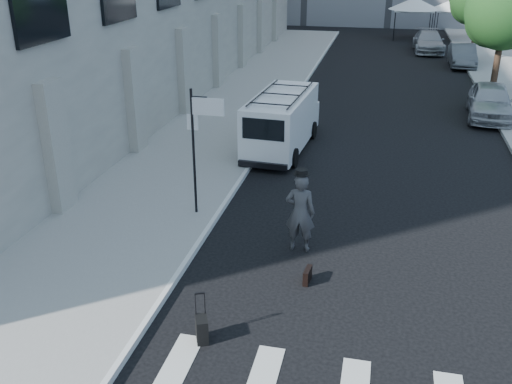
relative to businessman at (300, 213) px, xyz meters
The scene contains 13 objects.
ground 2.30m from the businessman, 104.04° to the right, with size 120.00×120.00×0.00m, color black.
sidewalk_left 14.81m from the businessman, 108.74° to the left, with size 4.50×48.00×0.15m, color gray.
sign_pole 3.51m from the businessman, 157.24° to the left, with size 1.03×0.07×3.50m.
tree_near 19.68m from the businessman, 68.92° to the left, with size 3.80×3.83×6.03m.
tent_left 36.21m from the businessman, 84.45° to the left, with size 4.00×4.00×3.20m.
tent_right 37.15m from the businessman, 79.60° to the left, with size 4.00×4.00×3.20m.
businessman is the anchor object (origin of this frame).
briefcase 1.75m from the businessman, 74.03° to the right, with size 0.12×0.44×0.34m, color black.
suitcase 4.26m from the businessman, 107.59° to the right, with size 0.35×0.42×1.00m.
cargo_van 7.69m from the businessman, 103.64° to the left, with size 2.19×5.53×2.07m.
parked_car_a 14.88m from the businessman, 64.94° to the left, with size 1.81×4.49×1.53m, color #A3A5AB.
parked_car_b 26.05m from the businessman, 76.00° to the left, with size 1.45×4.15×1.37m, color #54575B.
parked_car_c 30.50m from the businessman, 81.52° to the left, with size 1.99×4.90×1.42m, color #989AA0.
Camera 1 is at (2.23, -10.51, 7.07)m, focal length 40.00 mm.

